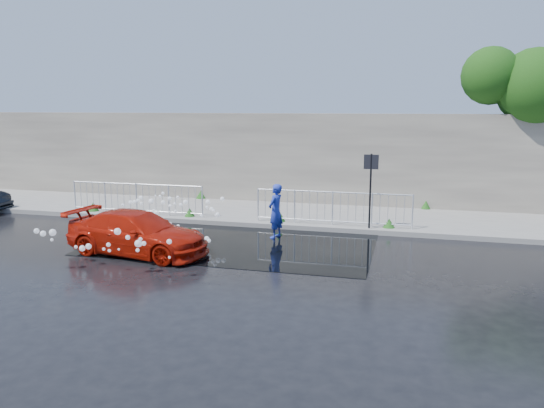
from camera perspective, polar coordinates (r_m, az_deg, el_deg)
The scene contains 13 objects.
ground at distance 14.92m, azimuth -6.95°, elevation -4.89°, with size 90.00×90.00×0.00m, color black.
pavement at distance 19.51m, azimuth -1.56°, elevation -0.92°, with size 30.00×4.00×0.15m, color slate.
curb at distance 17.64m, azimuth -3.38°, elevation -2.15°, with size 30.00×0.25×0.16m, color slate.
retaining_wall at distance 21.34m, azimuth 0.07°, elevation 5.03°, with size 30.00×0.60×3.50m, color #665E56.
puddle at distance 15.66m, azimuth -3.90°, elevation -4.08°, with size 8.00×5.00×0.01m, color black.
sign_post at distance 16.65m, azimuth 10.56°, elevation 2.67°, with size 0.45×0.06×2.50m.
tree at distance 21.22m, azimuth 26.85°, elevation 11.79°, with size 5.17×2.73×6.34m.
railing_left at distance 19.42m, azimuth -14.37°, elevation 0.68°, with size 5.05×0.05×1.10m.
railing_right at distance 17.18m, azimuth 6.52°, elevation -0.32°, with size 5.05×0.05×1.10m.
weeds at distance 19.03m, azimuth -2.38°, elevation -0.48°, with size 12.17×3.93×0.39m.
water_spray at distance 15.60m, azimuth -13.01°, elevation -1.62°, with size 3.64×5.31×1.02m.
red_car at distance 14.71m, azimuth -14.28°, elevation -3.05°, with size 1.62×3.99×1.16m, color #A51506.
person at distance 15.95m, azimuth 0.39°, elevation -0.77°, with size 0.60×0.39×1.65m, color #2134A9.
Camera 1 is at (5.36, -13.36, 3.96)m, focal length 35.00 mm.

